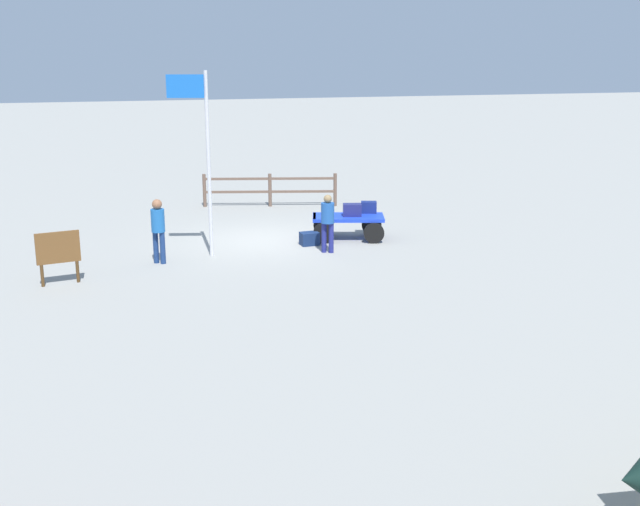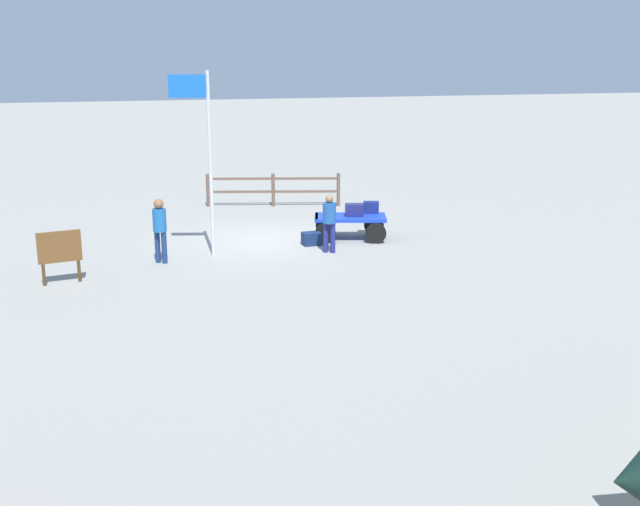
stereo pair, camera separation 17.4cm
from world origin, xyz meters
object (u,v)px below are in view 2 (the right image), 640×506
worker_trailing (160,225)px  flagpole (205,146)px  signboard (60,250)px  suitcase_tan (354,210)px  suitcase_dark (311,239)px  suitcase_navy (371,207)px  luggage_cart (350,223)px  worker_lead (329,219)px

worker_trailing → flagpole: bearing=-161.6°
worker_trailing → signboard: (2.41, 1.32, -0.19)m
suitcase_tan → worker_trailing: (5.64, 1.29, 0.14)m
suitcase_dark → worker_trailing: worker_trailing is taller
suitcase_navy → flagpole: flagpole is taller
luggage_cart → signboard: bearing=18.7°
suitcase_dark → suitcase_tan: bearing=-164.8°
luggage_cart → flagpole: size_ratio=0.46×
suitcase_dark → worker_lead: size_ratio=0.34×
suitcase_dark → worker_lead: (-0.29, 0.93, 0.77)m
suitcase_tan → worker_trailing: size_ratio=0.34×
luggage_cart → suitcase_dark: 1.36m
suitcase_navy → suitcase_dark: (1.98, 0.68, -0.68)m
suitcase_dark → flagpole: flagpole is taller
luggage_cart → flagpole: bearing=12.4°
worker_lead → flagpole: flagpole is taller
flagpole → suitcase_dark: bearing=-170.6°
worker_lead → signboard: size_ratio=1.25×
worker_trailing → suitcase_dark: bearing=-167.8°
signboard → suitcase_tan: bearing=-162.0°
suitcase_navy → flagpole: 5.53m
luggage_cart → flagpole: (4.24, 0.93, 2.50)m
suitcase_navy → flagpole: (4.97, 1.17, 2.12)m
suitcase_tan → worker_lead: (1.09, 1.30, 0.08)m
worker_lead → flagpole: 3.88m
suitcase_dark → worker_trailing: size_ratio=0.32×
suitcase_navy → worker_trailing: (6.24, 1.60, 0.15)m
suitcase_tan → worker_lead: size_ratio=0.36×
suitcase_dark → worker_lead: worker_lead is taller
worker_trailing → signboard: worker_trailing is taller
suitcase_navy → suitcase_tan: 0.68m
luggage_cart → worker_lead: bearing=54.7°
suitcase_navy → worker_lead: (1.69, 1.61, 0.09)m
worker_lead → signboard: (6.96, 1.31, -0.13)m
suitcase_dark → signboard: (6.68, 2.24, 0.64)m
suitcase_tan → suitcase_navy: bearing=-153.5°
suitcase_navy → suitcase_dark: size_ratio=0.94×
suitcase_dark → worker_trailing: bearing=12.2°
luggage_cart → suitcase_navy: 0.85m
luggage_cart → signboard: 8.38m
worker_trailing → luggage_cart: bearing=-166.2°
suitcase_tan → suitcase_dark: (1.37, 0.37, -0.69)m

